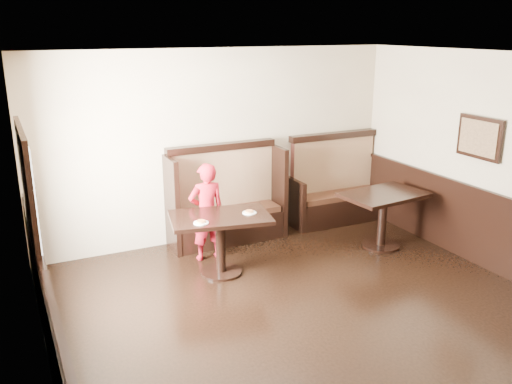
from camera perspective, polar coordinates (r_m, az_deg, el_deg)
ground at (r=5.66m, az=10.40°, el=-16.21°), size 7.00×7.00×0.00m
room_shell at (r=5.38m, az=6.39°, el=-9.67°), size 7.00×7.00×7.00m
booth_main at (r=8.05m, az=-3.21°, el=-1.49°), size 1.75×0.72×1.45m
booth_neighbor at (r=8.95m, az=8.39°, el=-0.04°), size 1.65×0.72×1.45m
table_main at (r=6.92m, az=-3.78°, el=-3.93°), size 1.37×1.01×0.79m
table_neighbor at (r=7.96m, az=13.23°, el=-1.53°), size 1.24×0.88×0.81m
child at (r=7.35m, az=-5.22°, el=-2.10°), size 0.51×0.34×1.36m
pizza_plate_left at (r=6.61m, az=-5.80°, el=-3.18°), size 0.19×0.19×0.03m
pizza_plate_right at (r=6.92m, az=-0.70°, el=-2.13°), size 0.18×0.18×0.03m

